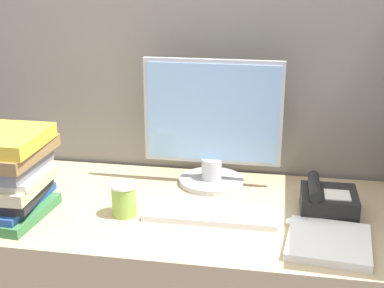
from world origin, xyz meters
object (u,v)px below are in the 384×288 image
mouse (298,222)px  desk_telephone (327,201)px  keyboard (211,215)px  coffee_cup (124,199)px  book_stack (10,173)px  monitor (212,130)px

mouse → desk_telephone: bearing=49.3°
keyboard → mouse: bearing=-2.6°
keyboard → coffee_cup: bearing=-174.5°
coffee_cup → book_stack: book_stack is taller
book_stack → monitor: bearing=31.6°
monitor → keyboard: size_ratio=1.16×
monitor → mouse: 0.45m
coffee_cup → keyboard: bearing=5.5°
keyboard → mouse: (0.27, -0.01, 0.00)m
mouse → desk_telephone: (0.09, 0.10, 0.03)m
mouse → desk_telephone: 0.14m
mouse → book_stack: size_ratio=0.24×
keyboard → mouse: mouse is taller
desk_telephone → mouse: bearing=-130.7°
mouse → book_stack: (-0.88, -0.07, 0.13)m
coffee_cup → desk_telephone: size_ratio=0.58×
coffee_cup → desk_telephone: 0.64m
monitor → keyboard: 0.33m
book_stack → desk_telephone: (0.97, 0.18, -0.10)m
monitor → keyboard: (0.03, -0.27, -0.19)m
monitor → coffee_cup: bearing=-128.5°
monitor → desk_telephone: bearing=-24.4°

